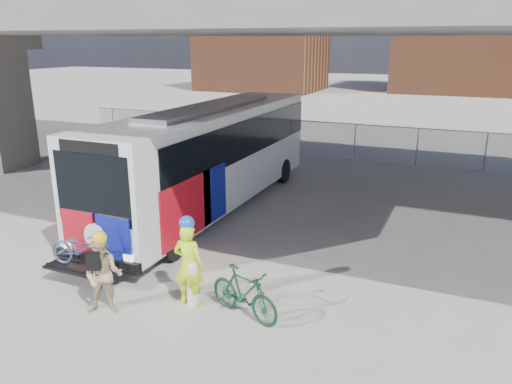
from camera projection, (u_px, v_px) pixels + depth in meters
The scene contains 9 objects.
ground at pixel (231, 240), 15.07m from camera, with size 160.00×160.00×0.00m, color #9E9991.
bus at pixel (211, 150), 17.44m from camera, with size 2.67×12.90×3.69m.
overpass at pixel (281, 17), 16.67m from camera, with size 40.00×16.00×7.95m.
chainlink_fence at pixel (336, 131), 25.18m from camera, with size 30.00×0.06×30.00m.
brick_buildings at pixel (433, 44), 55.32m from camera, with size 54.00×22.00×12.00m.
bollard at pixel (193, 282), 11.23m from camera, with size 0.28×0.28×1.09m.
cyclist_hivis at pixel (189, 263), 11.14m from camera, with size 0.74×0.51×2.14m.
cyclist_tan at pixel (103, 275), 10.83m from camera, with size 1.05×0.96×1.93m.
bike_parked at pixel (244, 293), 10.75m from camera, with size 0.53×1.89×1.14m, color #123823.
Camera 1 is at (6.29, -12.52, 5.78)m, focal length 35.00 mm.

